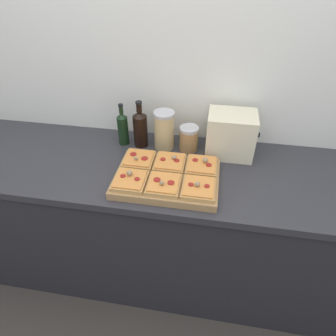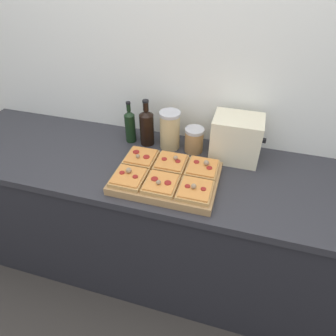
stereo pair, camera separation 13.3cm
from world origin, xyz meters
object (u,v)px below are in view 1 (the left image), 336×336
(grain_jar_tall, at_px, (164,130))
(grain_jar_short, at_px, (189,138))
(cutting_board, at_px, (167,178))
(wine_bottle, at_px, (140,128))
(toaster_oven, at_px, (231,134))
(olive_oil_bottle, at_px, (123,128))

(grain_jar_tall, relative_size, grain_jar_short, 1.56)
(cutting_board, distance_m, grain_jar_short, 0.31)
(wine_bottle, bearing_deg, grain_jar_tall, 0.00)
(cutting_board, distance_m, toaster_oven, 0.43)
(olive_oil_bottle, distance_m, grain_jar_tall, 0.24)
(grain_jar_short, bearing_deg, wine_bottle, 180.00)
(grain_jar_tall, xyz_separation_m, grain_jar_short, (0.14, -0.00, -0.04))
(wine_bottle, relative_size, grain_jar_tall, 1.23)
(wine_bottle, height_order, grain_jar_tall, wine_bottle)
(olive_oil_bottle, bearing_deg, grain_jar_short, 0.00)
(olive_oil_bottle, relative_size, grain_jar_short, 1.75)
(olive_oil_bottle, bearing_deg, toaster_oven, -0.08)
(wine_bottle, height_order, grain_jar_short, wine_bottle)
(olive_oil_bottle, bearing_deg, grain_jar_tall, 0.00)
(cutting_board, relative_size, olive_oil_bottle, 2.03)
(grain_jar_tall, height_order, toaster_oven, toaster_oven)
(cutting_board, bearing_deg, toaster_oven, 45.33)
(grain_jar_short, relative_size, toaster_oven, 0.51)
(cutting_board, relative_size, grain_jar_tall, 2.28)
(olive_oil_bottle, height_order, toaster_oven, olive_oil_bottle)
(olive_oil_bottle, xyz_separation_m, grain_jar_short, (0.38, 0.00, -0.03))
(cutting_board, xyz_separation_m, wine_bottle, (-0.20, 0.30, 0.09))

